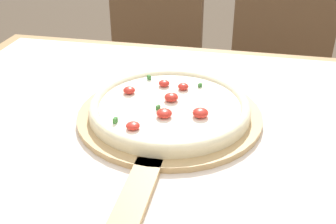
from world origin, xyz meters
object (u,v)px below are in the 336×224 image
object	(u,v)px
pizza	(171,107)
chair_left	(150,68)
chair_right	(279,79)
pizza_peel	(169,120)

from	to	relation	value
pizza	chair_left	bearing A→B (deg)	107.42
pizza	chair_right	distance (m)	0.88
pizza	chair_right	world-z (taller)	chair_right
pizza_peel	chair_right	xyz separation A→B (m)	(0.26, 0.81, -0.26)
pizza_peel	chair_right	distance (m)	0.89
pizza_peel	pizza	bearing A→B (deg)	90.44
pizza_peel	pizza	size ratio (longest dim) A/B	1.72
chair_left	pizza_peel	bearing A→B (deg)	-68.95
pizza_peel	chair_right	world-z (taller)	chair_right
pizza	chair_right	size ratio (longest dim) A/B	0.37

